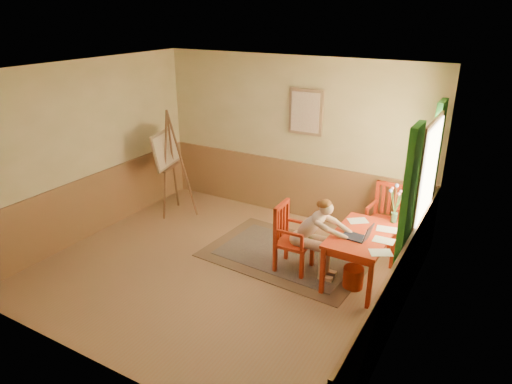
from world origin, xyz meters
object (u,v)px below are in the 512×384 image
Objects in this scene: table at (361,240)px; chair_back at (384,217)px; chair_left at (291,238)px; easel at (168,153)px; figure at (314,233)px; laptop at (359,236)px.

chair_back reaches higher than table.
chair_left is 0.52× the size of easel.
chair_left is at bearing -14.19° from easel.
easel is (-3.72, -0.63, 0.62)m from chair_back.
figure is (-0.62, -0.17, 0.01)m from table.
laptop is at bearing 0.22° from figure.
chair_left is 2.55× the size of laptop.
figure is (-0.63, -1.31, 0.14)m from chair_back.
figure reaches higher than chair_left.
chair_left is 0.99m from laptop.
chair_back is 0.87× the size of figure.
easel is at bearing -170.35° from chair_back.
chair_back is at bearing 64.47° from figure.
laptop is 3.79m from easel.
figure reaches higher than chair_back.
table is 3.78m from easel.
table is 0.63× the size of easel.
chair_back is 3.82m from easel.
chair_left reaches higher than laptop.
easel reaches higher than figure.
laptop is at bearing -90.14° from chair_back.
figure is at bearing -179.78° from laptop.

